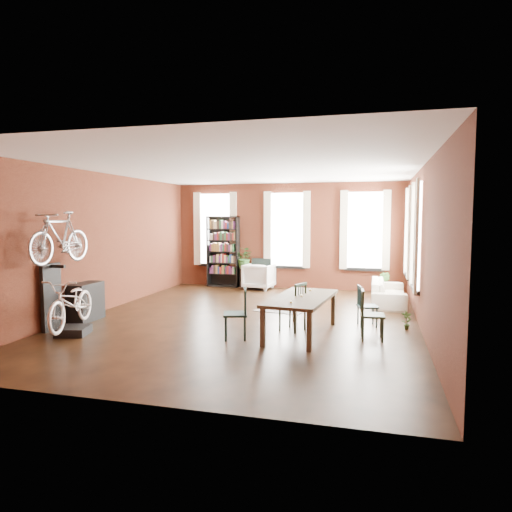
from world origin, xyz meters
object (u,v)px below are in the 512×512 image
(bookshelf, at_px, (223,252))
(white_armchair, at_px, (259,275))
(dining_table, at_px, (301,316))
(plant_stand, at_px, (246,278))
(dining_chair_a, at_px, (235,314))
(dining_chair_c, at_px, (372,315))
(dining_chair_d, at_px, (367,306))
(console_table, at_px, (86,302))
(cream_sofa, at_px, (388,288))
(dining_chair_b, at_px, (292,307))
(bike_trainer, at_px, (73,331))
(bicycle_floor, at_px, (71,280))

(bookshelf, height_order, white_armchair, bookshelf)
(dining_table, relative_size, plant_stand, 3.56)
(dining_chair_a, relative_size, dining_chair_c, 1.02)
(dining_chair_d, bearing_deg, console_table, 86.05)
(dining_chair_a, distance_m, dining_chair_d, 2.77)
(dining_chair_d, bearing_deg, cream_sofa, -24.41)
(dining_chair_a, bearing_deg, dining_chair_b, 116.60)
(bike_trainer, bearing_deg, white_armchair, 71.85)
(dining_chair_b, distance_m, white_armchair, 5.08)
(dining_chair_a, bearing_deg, plant_stand, 177.15)
(dining_chair_d, bearing_deg, dining_chair_b, 103.80)
(plant_stand, bearing_deg, console_table, -111.15)
(dining_chair_c, relative_size, plant_stand, 1.50)
(dining_table, height_order, bike_trainer, dining_table)
(dining_chair_b, xyz_separation_m, bike_trainer, (-3.88, -1.37, -0.39))
(dining_chair_d, bearing_deg, bicycle_floor, 98.01)
(dining_table, xyz_separation_m, bookshelf, (-3.31, 5.21, 0.74))
(dining_chair_b, height_order, console_table, dining_chair_b)
(white_armchair, height_order, plant_stand, white_armchair)
(white_armchair, bearing_deg, bike_trainer, 77.59)
(white_armchair, height_order, cream_sofa, white_armchair)
(dining_chair_d, relative_size, bicycle_floor, 0.46)
(dining_chair_c, xyz_separation_m, bike_trainer, (-5.38, -1.09, -0.37))
(bookshelf, height_order, bicycle_floor, bookshelf)
(dining_chair_b, distance_m, plant_stand, 5.46)
(dining_table, distance_m, dining_chair_a, 1.24)
(dining_chair_d, relative_size, plant_stand, 1.37)
(dining_table, bearing_deg, white_armchair, 118.81)
(plant_stand, bearing_deg, dining_table, -63.63)
(dining_chair_a, relative_size, bike_trainer, 1.72)
(dining_chair_d, distance_m, bicycle_floor, 5.71)
(white_armchair, height_order, bike_trainer, white_armchair)
(bike_trainer, relative_size, plant_stand, 0.89)
(dining_table, height_order, console_table, console_table)
(dining_chair_a, bearing_deg, cream_sofa, 128.85)
(console_table, bearing_deg, white_armchair, 63.48)
(bookshelf, xyz_separation_m, bike_trainer, (-0.78, -6.30, -1.02))
(dining_table, relative_size, bike_trainer, 3.99)
(white_armchair, xyz_separation_m, console_table, (-2.49, -5.00, -0.03))
(plant_stand, height_order, bicycle_floor, bicycle_floor)
(dining_chair_c, relative_size, cream_sofa, 0.43)
(cream_sofa, height_order, bike_trainer, cream_sofa)
(bicycle_floor, bearing_deg, dining_table, 2.11)
(bike_trainer, bearing_deg, dining_chair_c, 11.45)
(dining_chair_c, height_order, console_table, dining_chair_c)
(console_table, bearing_deg, dining_chair_c, -0.06)
(bookshelf, relative_size, plant_stand, 3.71)
(dining_chair_d, relative_size, white_armchair, 0.96)
(white_armchair, xyz_separation_m, bike_trainer, (-2.00, -6.09, -0.35))
(dining_chair_b, relative_size, plant_stand, 1.57)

